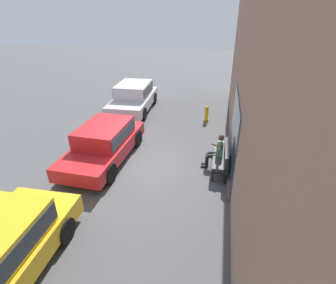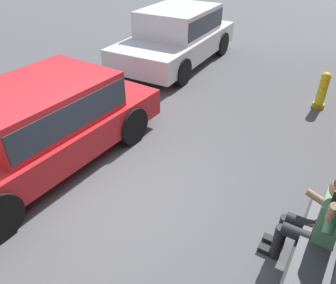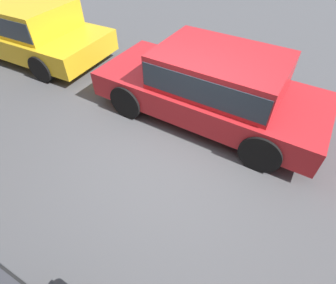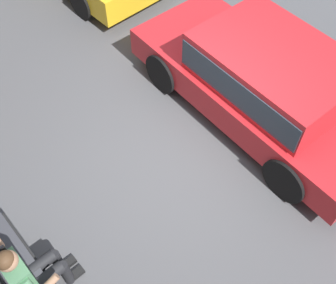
{
  "view_description": "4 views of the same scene",
  "coord_description": "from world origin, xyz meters",
  "views": [
    {
      "loc": [
        7.96,
        2.6,
        5.22
      ],
      "look_at": [
        -0.4,
        0.89,
        0.8
      ],
      "focal_mm": 28.0,
      "sensor_mm": 36.0,
      "label": 1
    },
    {
      "loc": [
        2.63,
        2.6,
        3.34
      ],
      "look_at": [
        -0.12,
        0.9,
        1.2
      ],
      "focal_mm": 35.0,
      "sensor_mm": 36.0,
      "label": 2
    },
    {
      "loc": [
        -1.42,
        2.6,
        3.39
      ],
      "look_at": [
        -0.15,
        0.31,
        0.8
      ],
      "focal_mm": 28.0,
      "sensor_mm": 36.0,
      "label": 3
    },
    {
      "loc": [
        -2.52,
        2.6,
        5.24
      ],
      "look_at": [
        -0.25,
        0.59,
        1.17
      ],
      "focal_mm": 45.0,
      "sensor_mm": 36.0,
      "label": 4
    }
  ],
  "objects": [
    {
      "name": "parked_car_mid",
      "position": [
        -0.11,
        -1.48,
        0.76
      ],
      "size": [
        4.35,
        1.98,
        1.37
      ],
      "color": "red",
      "rests_on": "ground_plane"
    },
    {
      "name": "parked_car_far",
      "position": [
        5.19,
        -1.68,
        0.76
      ],
      "size": [
        4.59,
        2.05,
        1.38
      ],
      "color": "gold",
      "rests_on": "ground_plane"
    },
    {
      "name": "ground_plane",
      "position": [
        0.0,
        0.0,
        0.0
      ],
      "size": [
        60.0,
        60.0,
        0.0
      ],
      "primitive_type": "plane",
      "color": "#4C4C4F"
    }
  ]
}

